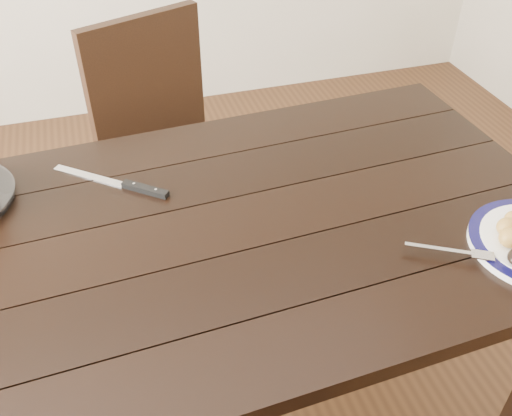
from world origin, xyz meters
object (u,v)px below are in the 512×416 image
object	(u,v)px
dining_table	(220,257)
fork	(456,252)
chair_far	(169,143)
carving_knife	(131,186)

from	to	relation	value
dining_table	fork	xyz separation A→B (m)	(0.44, -0.24, 0.11)
fork	chair_far	bearing A→B (deg)	144.13
dining_table	carving_knife	xyz separation A→B (m)	(-0.17, 0.20, 0.10)
chair_far	carving_knife	world-z (taller)	chair_far
chair_far	fork	distance (m)	1.10
dining_table	carving_knife	size ratio (longest dim) A/B	6.32
fork	carving_knife	xyz separation A→B (m)	(-0.61, 0.44, -0.01)
chair_far	fork	size ratio (longest dim) A/B	5.70
carving_knife	fork	bearing A→B (deg)	3.63
dining_table	carving_knife	world-z (taller)	carving_knife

